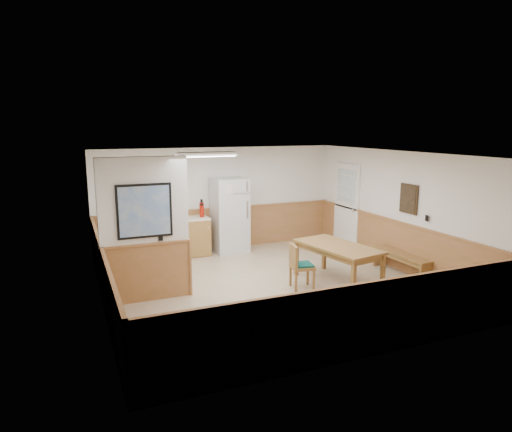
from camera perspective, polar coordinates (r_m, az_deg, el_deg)
name	(u,v)px	position (r m, az deg, el deg)	size (l,w,h in m)	color
ground	(269,286)	(8.80, 1.63, -8.74)	(6.00, 6.00, 0.00)	tan
ceiling	(270,154)	(8.29, 1.73, 7.74)	(6.00, 6.00, 0.02)	silver
back_wall	(219,199)	(11.21, -4.65, 2.16)	(6.00, 0.02, 2.50)	white
right_wall	(399,211)	(10.05, 17.46, 0.64)	(0.02, 6.00, 2.50)	white
left_wall	(99,237)	(7.75, -19.01, -2.47)	(0.02, 6.00, 2.50)	white
wainscot_back	(220,229)	(11.33, -4.56, -1.60)	(6.00, 0.04, 1.00)	#B47148
wainscot_right	(396,245)	(10.19, 17.13, -3.51)	(0.04, 6.00, 1.00)	#B47148
wainscot_left	(104,281)	(7.95, -18.52, -7.72)	(0.04, 6.00, 1.00)	#B47148
partition_wall	(145,231)	(8.01, -13.75, -1.87)	(1.50, 0.20, 2.50)	white
kitchen_counter	(174,237)	(10.76, -10.19, -2.65)	(2.20, 0.61, 1.00)	#AF7F3E
exterior_door	(346,206)	(11.56, 11.23, 1.26)	(0.07, 1.02, 2.15)	white
kitchen_window	(131,191)	(10.69, -15.41, 2.99)	(0.80, 0.04, 1.00)	white
wall_painting	(409,199)	(9.76, 18.54, 2.06)	(0.04, 0.50, 0.60)	#342514
fluorescent_fixture	(206,154)	(9.23, -6.22, 7.69)	(1.20, 0.30, 0.09)	white
refrigerator	(230,215)	(10.97, -3.32, 0.10)	(0.82, 0.74, 1.79)	silver
dining_table	(338,250)	(8.93, 10.19, -4.20)	(1.16, 1.86, 0.75)	brown
dining_bench	(401,258)	(9.83, 17.72, -5.05)	(0.36, 1.47, 0.45)	brown
dining_chair	(298,263)	(8.55, 5.28, -5.89)	(0.61, 0.47, 0.85)	brown
fire_extinguisher	(202,209)	(10.75, -6.80, 0.84)	(0.11, 0.11, 0.42)	#AF1609
soap_bottle	(132,218)	(10.51, -15.26, -0.19)	(0.06, 0.06, 0.20)	green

